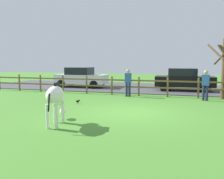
# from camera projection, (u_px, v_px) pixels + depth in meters

# --- Properties ---
(ground_plane) EXTENTS (60.00, 60.00, 0.00)m
(ground_plane) POSITION_uv_depth(u_px,v_px,m) (131.00, 112.00, 10.34)
(ground_plane) COLOR #47842D
(parking_asphalt) EXTENTS (28.00, 7.40, 0.05)m
(parking_asphalt) POSITION_uv_depth(u_px,v_px,m) (157.00, 88.00, 19.17)
(parking_asphalt) COLOR #47474C
(parking_asphalt) RESTS_ON ground_plane
(paddock_fence) EXTENTS (20.83, 0.11, 1.16)m
(paddock_fence) POSITION_uv_depth(u_px,v_px,m) (139.00, 85.00, 15.20)
(paddock_fence) COLOR brown
(paddock_fence) RESTS_ON ground_plane
(zebra) EXTENTS (0.76, 1.91, 1.41)m
(zebra) POSITION_uv_depth(u_px,v_px,m) (56.00, 97.00, 8.22)
(zebra) COLOR white
(zebra) RESTS_ON ground_plane
(crow_on_grass) EXTENTS (0.21, 0.10, 0.20)m
(crow_on_grass) POSITION_uv_depth(u_px,v_px,m) (78.00, 101.00, 12.37)
(crow_on_grass) COLOR black
(crow_on_grass) RESTS_ON ground_plane
(parked_car_white) EXTENTS (4.01, 1.90, 1.56)m
(parked_car_white) POSITION_uv_depth(u_px,v_px,m) (81.00, 77.00, 19.65)
(parked_car_white) COLOR white
(parked_car_white) RESTS_ON parking_asphalt
(parked_car_black) EXTENTS (4.08, 2.04, 1.56)m
(parked_car_black) POSITION_uv_depth(u_px,v_px,m) (184.00, 79.00, 17.37)
(parked_car_black) COLOR black
(parked_car_black) RESTS_ON parking_asphalt
(visitor_left_of_tree) EXTENTS (0.40, 0.30, 1.64)m
(visitor_left_of_tree) POSITION_uv_depth(u_px,v_px,m) (206.00, 84.00, 13.23)
(visitor_left_of_tree) COLOR #232847
(visitor_left_of_tree) RESTS_ON ground_plane
(visitor_right_of_tree) EXTENTS (0.36, 0.23, 1.64)m
(visitor_right_of_tree) POSITION_uv_depth(u_px,v_px,m) (128.00, 81.00, 14.75)
(visitor_right_of_tree) COLOR #232847
(visitor_right_of_tree) RESTS_ON ground_plane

